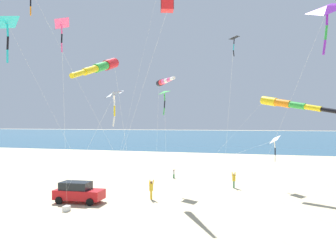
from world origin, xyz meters
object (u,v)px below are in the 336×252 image
Objects in this scene: kite_delta_red_high_left at (7,23)px; kite_delta_rainbow_low_near at (61,25)px; cooler_box at (66,208)px; kite_delta_white_trailing at (327,10)px; kite_delta_small_distant at (164,93)px; kite_delta_black_fish_shape at (114,95)px; kite_windsock_purple_drifting at (102,67)px; kite_delta_yellow_midlevel at (274,140)px; kite_delta_checkered_midright at (234,40)px; kite_windsock_long_streamer_right at (164,82)px; person_adult_flyer at (234,179)px; person_child_grey_jacket at (174,173)px; person_child_green_jacket at (151,188)px; kite_windsock_teal_far_right at (287,104)px; parked_car at (78,192)px.

kite_delta_red_high_left is 8.92m from kite_delta_rainbow_low_near.
cooler_box is 0.04× the size of kite_delta_white_trailing.
kite_delta_small_distant is 19.61m from kite_delta_rainbow_low_near.
kite_delta_black_fish_shape is 0.67× the size of kite_windsock_purple_drifting.
kite_delta_yellow_midlevel is 1.25× the size of kite_delta_small_distant.
kite_windsock_long_streamer_right is at bearing -132.67° from kite_delta_checkered_midright.
person_child_grey_jacket is (-4.42, -8.11, -0.32)m from person_adult_flyer.
person_child_green_jacket is 11.88m from kite_delta_black_fish_shape.
kite_windsock_long_streamer_right reaches higher than kite_delta_black_fish_shape.
kite_delta_black_fish_shape is (21.10, 1.89, 8.37)m from person_child_grey_jacket.
person_child_green_jacket is 0.14× the size of kite_delta_yellow_midlevel.
kite_delta_rainbow_low_near reaches higher than kite_windsock_long_streamer_right.
person_child_grey_jacket is 13.60m from kite_delta_yellow_midlevel.
kite_delta_small_distant is (6.31, 0.72, 9.73)m from person_child_grey_jacket.
cooler_box is 0.33× the size of person_child_green_jacket.
kite_delta_yellow_midlevel is at bearing 128.15° from kite_windsock_long_streamer_right.
kite_delta_yellow_midlevel is 1.02× the size of kite_delta_checkered_midright.
kite_delta_black_fish_shape is 0.73× the size of kite_delta_rainbow_low_near.
person_child_green_jacket is 15.90m from kite_windsock_teal_far_right.
kite_delta_checkered_midright is at bearing 131.23° from kite_delta_rainbow_low_near.
person_child_grey_jacket is 0.09× the size of kite_windsock_purple_drifting.
person_adult_flyer is 0.12× the size of kite_delta_red_high_left.
kite_windsock_long_streamer_right is at bearing -51.85° from kite_delta_yellow_midlevel.
kite_delta_black_fish_shape is (8.76, 0.48, 8.01)m from person_child_green_jacket.
kite_delta_white_trailing reaches higher than person_adult_flyer.
kite_delta_yellow_midlevel reaches higher than person_child_grey_jacket.
kite_delta_rainbow_low_near is at bearing -5.51° from kite_windsock_long_streamer_right.
parked_car is 21.85m from kite_windsock_teal_far_right.
kite_delta_rainbow_low_near is at bearing 0.75° from kite_delta_small_distant.
kite_delta_checkered_midright is (18.22, 9.63, 12.20)m from person_child_grey_jacket.
cooler_box is at bearing -89.42° from kite_delta_checkered_midright.
kite_windsock_purple_drifting is at bearing -71.28° from kite_delta_white_trailing.
person_adult_flyer is at bearing 104.37° from kite_delta_small_distant.
kite_windsock_long_streamer_right is 1.00× the size of kite_windsock_purple_drifting.
kite_delta_checkered_midright reaches higher than person_child_green_jacket.
person_child_green_jacket is 17.74m from kite_delta_rainbow_low_near.
kite_delta_small_distant reaches higher than parked_car.
kite_windsock_long_streamer_right is (-5.39, -13.34, -3.76)m from kite_delta_white_trailing.
kite_windsock_purple_drifting is at bearing 174.87° from kite_delta_rainbow_low_near.
person_child_green_jacket is 0.12× the size of kite_delta_red_high_left.
kite_delta_rainbow_low_near reaches higher than kite_windsock_teal_far_right.
kite_windsock_purple_drifting is (17.35, -6.77, 9.87)m from person_adult_flyer.
kite_delta_small_distant is at bearing -125.28° from kite_delta_white_trailing.
kite_delta_red_high_left is (0.44, -8.49, 5.47)m from kite_delta_black_fish_shape.
kite_windsock_purple_drifting is at bearing 42.21° from parked_car.
kite_delta_checkered_midright reaches higher than kite_windsock_long_streamer_right.
kite_delta_checkered_midright is (6.71, 7.27, 1.87)m from kite_windsock_long_streamer_right.
parked_car is 0.34× the size of kite_delta_checkered_midright.
person_child_green_jacket is 0.17× the size of kite_delta_small_distant.
kite_delta_yellow_midlevel is (-14.60, 15.90, 5.04)m from cooler_box.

